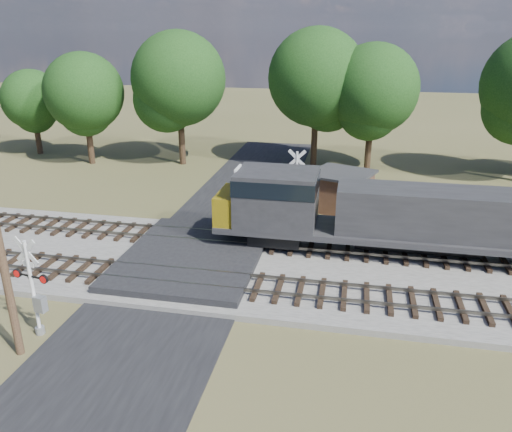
# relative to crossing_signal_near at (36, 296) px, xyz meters

# --- Properties ---
(ground) EXTENTS (160.00, 160.00, 0.00)m
(ground) POSITION_rel_crossing_signal_near_xyz_m (3.99, 6.96, -1.77)
(ground) COLOR #4B4B28
(ground) RESTS_ON ground
(ballast_bed) EXTENTS (140.00, 10.00, 0.30)m
(ballast_bed) POSITION_rel_crossing_signal_near_xyz_m (13.99, 7.46, -1.62)
(ballast_bed) COLOR gray
(ballast_bed) RESTS_ON ground
(road) EXTENTS (7.00, 60.00, 0.08)m
(road) POSITION_rel_crossing_signal_near_xyz_m (3.99, 6.96, -1.73)
(road) COLOR black
(road) RESTS_ON ground
(crossing_panel) EXTENTS (7.00, 9.00, 0.62)m
(crossing_panel) POSITION_rel_crossing_signal_near_xyz_m (3.99, 7.46, -1.46)
(crossing_panel) COLOR #262628
(crossing_panel) RESTS_ON ground
(track_near) EXTENTS (140.00, 2.60, 0.33)m
(track_near) POSITION_rel_crossing_signal_near_xyz_m (7.11, 4.96, -1.36)
(track_near) COLOR black
(track_near) RESTS_ON ballast_bed
(track_far) EXTENTS (140.00, 2.60, 0.33)m
(track_far) POSITION_rel_crossing_signal_near_xyz_m (7.11, 9.96, -1.36)
(track_far) COLOR black
(track_far) RESTS_ON ballast_bed
(crossing_signal_near) EXTENTS (1.70, 0.45, 4.26)m
(crossing_signal_near) POSITION_rel_crossing_signal_near_xyz_m (0.00, 0.00, 0.00)
(crossing_signal_near) COLOR silver
(crossing_signal_near) RESTS_ON ground
(crossing_signal_far) EXTENTS (1.85, 0.40, 4.59)m
(crossing_signal_far) POSITION_rel_crossing_signal_near_xyz_m (8.38, 15.16, 0.14)
(crossing_signal_far) COLOR silver
(crossing_signal_far) RESTS_ON ground
(equipment_shed) EXTENTS (4.90, 4.90, 2.60)m
(equipment_shed) POSITION_rel_crossing_signal_near_xyz_m (11.26, 17.60, -0.45)
(equipment_shed) COLOR #492E1F
(equipment_shed) RESTS_ON ground
(treeline) EXTENTS (82.83, 10.70, 11.88)m
(treeline) POSITION_rel_crossing_signal_near_xyz_m (12.62, 27.59, 5.20)
(treeline) COLOR black
(treeline) RESTS_ON ground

